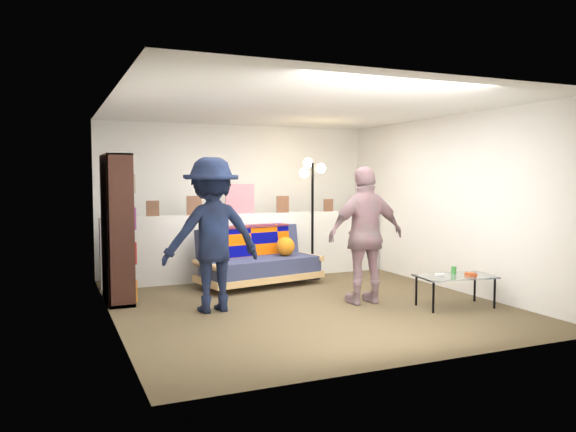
# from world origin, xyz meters

# --- Properties ---
(ground) EXTENTS (5.00, 5.00, 0.00)m
(ground) POSITION_xyz_m (0.00, 0.00, 0.00)
(ground) COLOR brown
(ground) RESTS_ON ground
(room_shell) EXTENTS (4.60, 5.05, 2.45)m
(room_shell) POSITION_xyz_m (0.00, 0.47, 1.67)
(room_shell) COLOR silver
(room_shell) RESTS_ON ground
(half_wall_ledge) EXTENTS (4.45, 0.15, 1.00)m
(half_wall_ledge) POSITION_xyz_m (0.00, 1.80, 0.50)
(half_wall_ledge) COLOR silver
(half_wall_ledge) RESTS_ON ground
(ledge_decor) EXTENTS (2.97, 0.02, 0.45)m
(ledge_decor) POSITION_xyz_m (-0.23, 1.78, 1.18)
(ledge_decor) COLOR brown
(ledge_decor) RESTS_ON half_wall_ledge
(futon_sofa) EXTENTS (1.87, 1.14, 0.75)m
(futon_sofa) POSITION_xyz_m (-0.10, 1.25, 0.35)
(futon_sofa) COLOR tan
(futon_sofa) RESTS_ON ground
(bookshelf) EXTENTS (0.31, 0.92, 1.84)m
(bookshelf) POSITION_xyz_m (-2.08, 0.97, 0.86)
(bookshelf) COLOR black
(bookshelf) RESTS_ON ground
(coffee_table) EXTENTS (0.96, 0.61, 0.47)m
(coffee_table) POSITION_xyz_m (1.60, -0.96, 0.35)
(coffee_table) COLOR black
(coffee_table) RESTS_ON ground
(floor_lamp) EXTENTS (0.43, 0.36, 1.85)m
(floor_lamp) POSITION_xyz_m (0.84, 1.44, 1.31)
(floor_lamp) COLOR black
(floor_lamp) RESTS_ON ground
(person_left) EXTENTS (1.18, 0.71, 1.78)m
(person_left) POSITION_xyz_m (-1.13, -0.00, 0.89)
(person_left) COLOR black
(person_left) RESTS_ON ground
(person_right) EXTENTS (1.00, 0.45, 1.69)m
(person_right) POSITION_xyz_m (0.71, -0.37, 0.84)
(person_right) COLOR #C07C8C
(person_right) RESTS_ON ground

